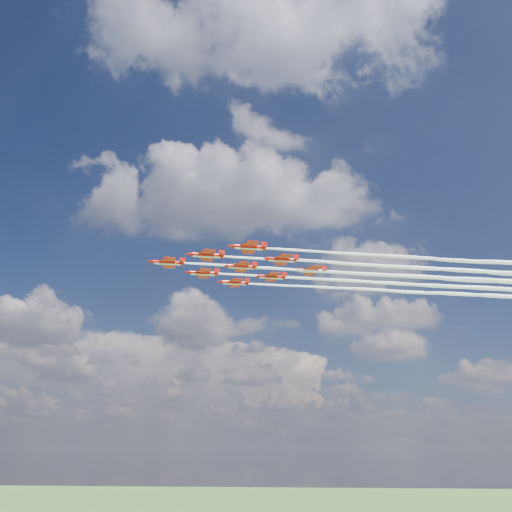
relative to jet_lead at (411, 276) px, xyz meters
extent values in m
cylinder|color=red|center=(-64.31, -17.06, 0.00)|extent=(7.14, 2.78, 0.98)
cone|color=red|center=(-68.62, -18.20, 0.00)|extent=(1.97, 1.40, 0.98)
cone|color=red|center=(-60.27, -15.99, 0.00)|extent=(1.52, 1.20, 0.89)
ellipsoid|color=black|center=(-66.04, -17.52, 0.40)|extent=(2.00, 1.26, 0.64)
cube|color=red|center=(-63.88, -16.95, -0.05)|extent=(4.86, 8.66, 0.12)
cube|color=red|center=(-60.87, -16.15, 0.00)|extent=(2.03, 3.42, 0.11)
cube|color=red|center=(-60.70, -16.10, 0.80)|extent=(1.41, 0.49, 1.60)
cube|color=silver|center=(-64.31, -17.06, -0.45)|extent=(6.67, 2.49, 0.11)
cylinder|color=red|center=(-53.37, -21.27, 0.00)|extent=(7.14, 2.78, 0.98)
cone|color=red|center=(-57.68, -22.41, 0.00)|extent=(1.97, 1.40, 0.98)
cone|color=red|center=(-49.32, -20.20, 0.00)|extent=(1.52, 1.20, 0.89)
ellipsoid|color=black|center=(-55.10, -21.73, 0.40)|extent=(2.00, 1.26, 0.64)
cube|color=red|center=(-52.94, -21.16, -0.05)|extent=(4.86, 8.66, 0.12)
cube|color=red|center=(-49.93, -20.36, 0.00)|extent=(2.03, 3.42, 0.11)
cube|color=red|center=(-49.75, -20.31, 0.80)|extent=(1.41, 0.49, 1.60)
cube|color=silver|center=(-53.37, -21.27, -0.45)|extent=(6.67, 2.49, 0.11)
cylinder|color=red|center=(-56.90, -7.98, 0.00)|extent=(7.14, 2.78, 0.98)
cone|color=red|center=(-61.21, -9.12, 0.00)|extent=(1.97, 1.40, 0.98)
cone|color=red|center=(-52.85, -6.91, 0.00)|extent=(1.52, 1.20, 0.89)
ellipsoid|color=black|center=(-58.62, -8.44, 0.40)|extent=(2.00, 1.26, 0.64)
cube|color=red|center=(-56.47, -7.87, -0.05)|extent=(4.86, 8.66, 0.12)
cube|color=red|center=(-53.45, -7.07, 0.00)|extent=(2.03, 3.42, 0.11)
cube|color=red|center=(-53.28, -7.02, 0.80)|extent=(1.41, 0.49, 1.60)
cube|color=silver|center=(-56.90, -7.98, -0.45)|extent=(6.67, 2.49, 0.11)
cylinder|color=red|center=(-42.43, -25.48, 0.00)|extent=(7.14, 2.78, 0.98)
cone|color=red|center=(-46.74, -26.62, 0.00)|extent=(1.97, 1.40, 0.98)
cone|color=red|center=(-38.38, -24.41, 0.00)|extent=(1.52, 1.20, 0.89)
ellipsoid|color=black|center=(-44.15, -25.94, 0.40)|extent=(2.00, 1.26, 0.64)
cube|color=red|center=(-42.00, -25.37, -0.05)|extent=(4.86, 8.66, 0.12)
cube|color=red|center=(-38.98, -24.57, 0.00)|extent=(2.03, 3.42, 0.11)
cube|color=red|center=(-38.81, -24.52, 0.80)|extent=(1.41, 0.49, 1.60)
cube|color=silver|center=(-42.43, -25.48, -0.45)|extent=(6.67, 2.49, 0.11)
cylinder|color=red|center=(-45.95, -12.19, 0.00)|extent=(7.14, 2.78, 0.98)
cone|color=red|center=(-50.26, -13.33, 0.00)|extent=(1.97, 1.40, 0.98)
cone|color=red|center=(-41.91, -11.12, 0.00)|extent=(1.52, 1.20, 0.89)
ellipsoid|color=black|center=(-47.68, -12.65, 0.40)|extent=(2.00, 1.26, 0.64)
cube|color=red|center=(-45.52, -12.08, -0.05)|extent=(4.86, 8.66, 0.12)
cube|color=red|center=(-42.51, -11.28, 0.00)|extent=(2.03, 3.42, 0.11)
cube|color=red|center=(-42.34, -11.23, 0.80)|extent=(1.41, 0.49, 1.60)
cube|color=silver|center=(-45.95, -12.19, -0.45)|extent=(6.67, 2.49, 0.11)
cylinder|color=red|center=(-49.48, 1.10, 0.00)|extent=(7.14, 2.78, 0.98)
cone|color=red|center=(-53.79, -0.04, 0.00)|extent=(1.97, 1.40, 0.98)
cone|color=red|center=(-45.43, 2.17, 0.00)|extent=(1.52, 1.20, 0.89)
ellipsoid|color=black|center=(-51.20, 0.64, 0.40)|extent=(2.00, 1.26, 0.64)
cube|color=red|center=(-49.05, 1.21, -0.05)|extent=(4.86, 8.66, 0.12)
cube|color=red|center=(-46.03, 2.01, 0.00)|extent=(2.03, 3.42, 0.11)
cube|color=red|center=(-45.86, 2.06, 0.80)|extent=(1.41, 0.49, 1.60)
cube|color=silver|center=(-49.48, 1.10, -0.45)|extent=(6.67, 2.49, 0.11)
cylinder|color=red|center=(-35.01, -16.40, 0.00)|extent=(7.14, 2.78, 0.98)
cone|color=red|center=(-39.32, -17.54, 0.00)|extent=(1.97, 1.40, 0.98)
cone|color=red|center=(-30.96, -15.33, 0.00)|extent=(1.52, 1.20, 0.89)
ellipsoid|color=black|center=(-36.73, -16.86, 0.40)|extent=(2.00, 1.26, 0.64)
cube|color=red|center=(-34.58, -16.29, -0.05)|extent=(4.86, 8.66, 0.12)
cube|color=red|center=(-31.57, -15.49, 0.00)|extent=(2.03, 3.42, 0.11)
cube|color=red|center=(-31.39, -15.44, 0.80)|extent=(1.41, 0.49, 1.60)
cube|color=silver|center=(-35.01, -16.40, -0.45)|extent=(6.67, 2.49, 0.11)
cylinder|color=red|center=(-38.54, -3.11, 0.00)|extent=(7.14, 2.78, 0.98)
cone|color=red|center=(-42.85, -4.25, 0.00)|extent=(1.97, 1.40, 0.98)
cone|color=red|center=(-34.49, -2.04, 0.00)|extent=(1.52, 1.20, 0.89)
ellipsoid|color=black|center=(-40.26, -3.57, 0.40)|extent=(2.00, 1.26, 0.64)
cube|color=red|center=(-38.11, -3.00, -0.05)|extent=(4.86, 8.66, 0.12)
cube|color=red|center=(-35.09, -2.20, 0.00)|extent=(2.03, 3.42, 0.11)
cube|color=red|center=(-34.92, -2.15, 0.80)|extent=(1.41, 0.49, 1.60)
cube|color=silver|center=(-38.54, -3.11, -0.45)|extent=(6.67, 2.49, 0.11)
cylinder|color=red|center=(-27.59, -7.32, 0.00)|extent=(7.14, 2.78, 0.98)
cone|color=red|center=(-31.90, -8.46, 0.00)|extent=(1.97, 1.40, 0.98)
cone|color=red|center=(-23.54, -6.25, 0.00)|extent=(1.52, 1.20, 0.89)
ellipsoid|color=black|center=(-29.32, -7.78, 0.40)|extent=(2.00, 1.26, 0.64)
cube|color=red|center=(-27.16, -7.21, -0.05)|extent=(4.86, 8.66, 0.12)
cube|color=red|center=(-24.15, -6.41, 0.00)|extent=(2.03, 3.42, 0.11)
cube|color=red|center=(-23.98, -6.36, 0.80)|extent=(1.41, 0.49, 1.60)
cube|color=silver|center=(-27.59, -7.32, -0.45)|extent=(6.67, 2.49, 0.11)
camera|label=1|loc=(-30.25, -134.40, -44.70)|focal=35.00mm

